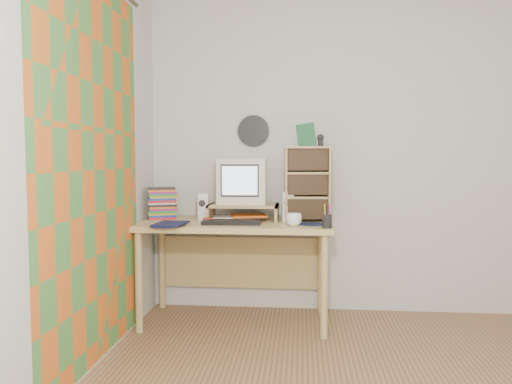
% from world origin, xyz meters
% --- Properties ---
extents(back_wall, '(3.50, 0.00, 3.50)m').
position_xyz_m(back_wall, '(0.00, 1.75, 1.25)').
color(back_wall, silver).
rests_on(back_wall, floor).
extents(left_wall, '(0.00, 3.50, 3.50)m').
position_xyz_m(left_wall, '(-1.75, 0.00, 1.25)').
color(left_wall, silver).
rests_on(left_wall, floor).
extents(curtain, '(0.00, 2.20, 2.20)m').
position_xyz_m(curtain, '(-1.71, 0.48, 1.15)').
color(curtain, '#D1601D').
rests_on(curtain, left_wall).
extents(wall_disc, '(0.25, 0.02, 0.25)m').
position_xyz_m(wall_disc, '(-0.93, 1.73, 1.43)').
color(wall_disc, black).
rests_on(wall_disc, back_wall).
extents(desk, '(1.40, 0.70, 0.75)m').
position_xyz_m(desk, '(-1.03, 1.44, 0.62)').
color(desk, '#DCC476').
rests_on(desk, floor).
extents(monitor_riser, '(0.52, 0.30, 0.12)m').
position_xyz_m(monitor_riser, '(-0.98, 1.48, 0.84)').
color(monitor_riser, tan).
rests_on(monitor_riser, desk).
extents(crt_monitor, '(0.37, 0.37, 0.34)m').
position_xyz_m(crt_monitor, '(-1.00, 1.53, 1.04)').
color(crt_monitor, silver).
rests_on(crt_monitor, monitor_riser).
extents(speaker_left, '(0.09, 0.09, 0.20)m').
position_xyz_m(speaker_left, '(-1.28, 1.44, 0.85)').
color(speaker_left, silver).
rests_on(speaker_left, desk).
extents(speaker_right, '(0.09, 0.09, 0.22)m').
position_xyz_m(speaker_right, '(-0.65, 1.44, 0.86)').
color(speaker_right, silver).
rests_on(speaker_right, desk).
extents(keyboard, '(0.42, 0.15, 0.03)m').
position_xyz_m(keyboard, '(-1.04, 1.23, 0.76)').
color(keyboard, black).
rests_on(keyboard, desk).
extents(dvd_stack, '(0.24, 0.20, 0.29)m').
position_xyz_m(dvd_stack, '(-1.61, 1.50, 0.90)').
color(dvd_stack, brown).
rests_on(dvd_stack, desk).
extents(cd_rack, '(0.34, 0.20, 0.55)m').
position_xyz_m(cd_rack, '(-0.51, 1.46, 1.03)').
color(cd_rack, tan).
rests_on(cd_rack, desk).
extents(mug, '(0.11, 0.11, 0.09)m').
position_xyz_m(mug, '(-0.60, 1.19, 0.79)').
color(mug, white).
rests_on(mug, desk).
extents(diary, '(0.26, 0.20, 0.05)m').
position_xyz_m(diary, '(-1.54, 1.11, 0.77)').
color(diary, '#10143B').
rests_on(diary, desk).
extents(mousepad, '(0.21, 0.21, 0.00)m').
position_xyz_m(mousepad, '(-0.47, 1.27, 0.75)').
color(mousepad, '#0F1A34').
rests_on(mousepad, desk).
extents(pen_cup, '(0.08, 0.08, 0.13)m').
position_xyz_m(pen_cup, '(-0.38, 1.10, 0.81)').
color(pen_cup, black).
rests_on(pen_cup, desk).
extents(papers, '(0.33, 0.27, 0.04)m').
position_xyz_m(papers, '(-1.02, 1.48, 0.77)').
color(papers, white).
rests_on(papers, desk).
extents(red_box, '(0.08, 0.06, 0.04)m').
position_xyz_m(red_box, '(-1.22, 1.27, 0.77)').
color(red_box, '#B02812').
rests_on(red_box, desk).
extents(game_box, '(0.13, 0.06, 0.17)m').
position_xyz_m(game_box, '(-0.52, 1.44, 1.38)').
color(game_box, '#1A5D35').
rests_on(game_box, cd_rack).
extents(webcam, '(0.06, 0.06, 0.09)m').
position_xyz_m(webcam, '(-0.41, 1.46, 1.35)').
color(webcam, black).
rests_on(webcam, cd_rack).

